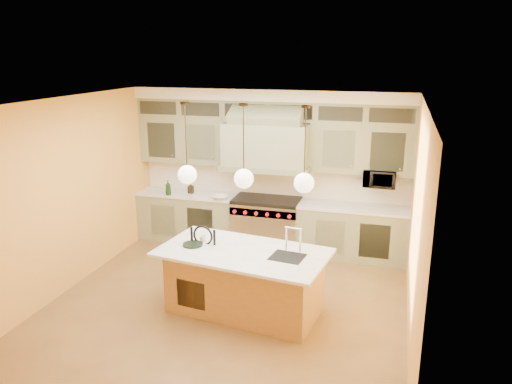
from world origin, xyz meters
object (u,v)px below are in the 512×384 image
(counter_stool, at_px, (199,263))
(microwave, at_px, (379,178))
(kitchen_island, at_px, (245,280))
(range, at_px, (267,223))

(counter_stool, xyz_separation_m, microwave, (2.29, 2.52, 0.77))
(kitchen_island, xyz_separation_m, counter_stool, (-0.64, -0.08, 0.21))
(counter_stool, height_order, microwave, microwave)
(kitchen_island, height_order, microwave, microwave)
(counter_stool, bearing_deg, range, 85.82)
(kitchen_island, relative_size, microwave, 4.46)
(kitchen_island, height_order, counter_stool, kitchen_island)
(range, relative_size, counter_stool, 1.01)
(range, distance_m, microwave, 2.18)
(range, height_order, counter_stool, counter_stool)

